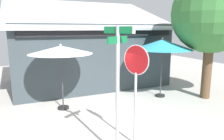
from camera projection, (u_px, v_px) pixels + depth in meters
The scene contains 7 objects.
ground_plane at pixel (121, 124), 7.17m from camera, with size 28.00×28.00×0.10m, color #ADA8A0.
cafe_building at pixel (87, 52), 12.27m from camera, with size 8.53×5.48×4.91m.
street_sign_post at pixel (118, 81), 4.98m from camera, with size 0.68×0.73×3.21m.
stop_sign at pixel (136, 76), 5.52m from camera, with size 0.33×0.73×2.74m.
patio_umbrella_ivory_left at pixel (61, 50), 8.01m from camera, with size 2.42×2.42×2.57m.
patio_umbrella_teal_center at pixel (162, 45), 9.52m from camera, with size 2.69×2.69×2.74m.
shade_tree at pixel (217, 15), 9.10m from camera, with size 3.80×3.44×5.51m.
Camera 1 is at (-2.98, -5.99, 3.14)m, focal length 34.00 mm.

